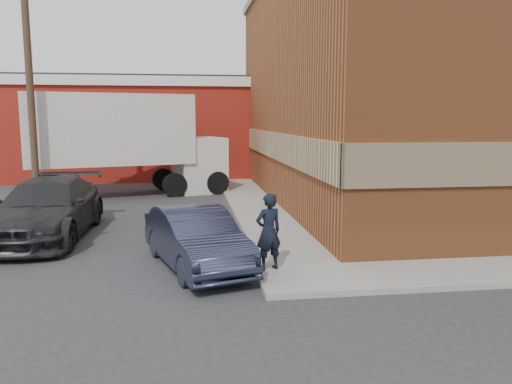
{
  "coord_description": "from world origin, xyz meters",
  "views": [
    {
      "loc": [
        -1.89,
        -10.48,
        3.32
      ],
      "look_at": [
        -0.16,
        2.0,
        1.47
      ],
      "focal_mm": 35.0,
      "sensor_mm": 36.0,
      "label": 1
    }
  ],
  "objects_px": {
    "warehouse": "(116,128)",
    "man": "(268,232)",
    "box_truck": "(130,138)",
    "sedan": "(196,238)",
    "suv_b": "(47,209)",
    "brick_building": "(442,85)",
    "utility_pole": "(30,79)"
  },
  "relations": [
    {
      "from": "warehouse",
      "to": "man",
      "type": "height_order",
      "value": "warehouse"
    },
    {
      "from": "box_truck",
      "to": "sedan",
      "type": "bearing_deg",
      "value": -92.01
    },
    {
      "from": "suv_b",
      "to": "box_truck",
      "type": "relative_size",
      "value": 0.62
    },
    {
      "from": "sedan",
      "to": "box_truck",
      "type": "height_order",
      "value": "box_truck"
    },
    {
      "from": "brick_building",
      "to": "suv_b",
      "type": "bearing_deg",
      "value": -160.71
    },
    {
      "from": "box_truck",
      "to": "man",
      "type": "bearing_deg",
      "value": -86.03
    },
    {
      "from": "warehouse",
      "to": "sedan",
      "type": "xyz_separation_m",
      "value": [
        4.28,
        -19.5,
        -2.14
      ]
    },
    {
      "from": "suv_b",
      "to": "man",
      "type": "bearing_deg",
      "value": -35.4
    },
    {
      "from": "utility_pole",
      "to": "suv_b",
      "type": "bearing_deg",
      "value": -71.35
    },
    {
      "from": "man",
      "to": "sedan",
      "type": "height_order",
      "value": "man"
    },
    {
      "from": "box_truck",
      "to": "suv_b",
      "type": "bearing_deg",
      "value": -116.01
    },
    {
      "from": "warehouse",
      "to": "man",
      "type": "relative_size",
      "value": 9.85
    },
    {
      "from": "brick_building",
      "to": "suv_b",
      "type": "distance_m",
      "value": 15.64
    },
    {
      "from": "sedan",
      "to": "box_truck",
      "type": "bearing_deg",
      "value": 85.89
    },
    {
      "from": "warehouse",
      "to": "suv_b",
      "type": "relative_size",
      "value": 2.88
    },
    {
      "from": "brick_building",
      "to": "warehouse",
      "type": "height_order",
      "value": "brick_building"
    },
    {
      "from": "utility_pole",
      "to": "man",
      "type": "xyz_separation_m",
      "value": [
        7.3,
        -9.25,
        -3.8
      ]
    },
    {
      "from": "sedan",
      "to": "brick_building",
      "type": "bearing_deg",
      "value": 22.71
    },
    {
      "from": "warehouse",
      "to": "sedan",
      "type": "distance_m",
      "value": 20.08
    },
    {
      "from": "warehouse",
      "to": "utility_pole",
      "type": "relative_size",
      "value": 1.81
    },
    {
      "from": "sedan",
      "to": "box_truck",
      "type": "xyz_separation_m",
      "value": [
        -2.57,
        11.22,
        1.83
      ]
    },
    {
      "from": "warehouse",
      "to": "suv_b",
      "type": "distance_m",
      "value": 16.13
    },
    {
      "from": "warehouse",
      "to": "utility_pole",
      "type": "distance_m",
      "value": 11.27
    },
    {
      "from": "brick_building",
      "to": "utility_pole",
      "type": "height_order",
      "value": "brick_building"
    },
    {
      "from": "warehouse",
      "to": "box_truck",
      "type": "distance_m",
      "value": 8.46
    },
    {
      "from": "sedan",
      "to": "box_truck",
      "type": "distance_m",
      "value": 11.65
    },
    {
      "from": "sedan",
      "to": "utility_pole",
      "type": "bearing_deg",
      "value": 107.17
    },
    {
      "from": "utility_pole",
      "to": "man",
      "type": "bearing_deg",
      "value": -51.72
    },
    {
      "from": "brick_building",
      "to": "utility_pole",
      "type": "xyz_separation_m",
      "value": [
        -16.0,
        0.0,
        0.06
      ]
    },
    {
      "from": "man",
      "to": "box_truck",
      "type": "height_order",
      "value": "box_truck"
    },
    {
      "from": "sedan",
      "to": "suv_b",
      "type": "distance_m",
      "value": 5.37
    },
    {
      "from": "man",
      "to": "box_truck",
      "type": "relative_size",
      "value": 0.18
    }
  ]
}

